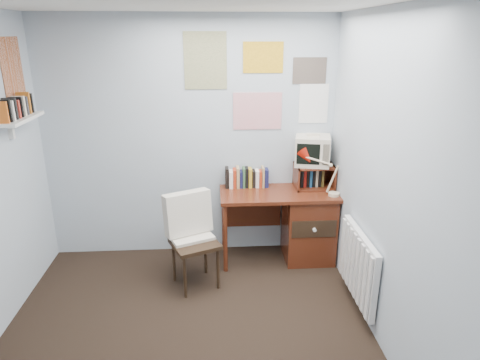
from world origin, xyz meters
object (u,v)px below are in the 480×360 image
(tv_riser, at_px, (314,176))
(radiator, at_px, (358,265))
(desk_lamp, at_px, (335,176))
(wall_shelf, at_px, (19,119))
(desk, at_px, (303,223))
(crt_tv, at_px, (312,149))
(desk_chair, at_px, (195,244))

(tv_riser, xyz_separation_m, radiator, (0.17, -1.04, -0.47))
(desk_lamp, bearing_deg, wall_shelf, 172.62)
(desk, xyz_separation_m, desk_lamp, (0.27, -0.14, 0.56))
(tv_riser, distance_m, crt_tv, 0.29)
(tv_riser, xyz_separation_m, wall_shelf, (-2.69, -0.49, 0.74))
(desk_chair, distance_m, radiator, 1.49)
(desk_chair, distance_m, crt_tv, 1.54)
(desk_chair, xyz_separation_m, radiator, (1.41, -0.46, -0.02))
(desk_chair, xyz_separation_m, wall_shelf, (-1.45, 0.09, 1.18))
(crt_tv, relative_size, wall_shelf, 0.56)
(desk, distance_m, tv_riser, 0.51)
(crt_tv, distance_m, radiator, 1.32)
(crt_tv, bearing_deg, desk_lamp, -43.87)
(desk, relative_size, crt_tv, 3.45)
(desk_lamp, bearing_deg, desk, 139.88)
(desk_lamp, distance_m, crt_tv, 0.39)
(desk_chair, height_order, wall_shelf, wall_shelf)
(desk, relative_size, desk_chair, 1.38)
(desk, relative_size, wall_shelf, 1.94)
(wall_shelf, bearing_deg, desk, 8.40)
(desk, height_order, desk_chair, desk_chair)
(tv_riser, bearing_deg, desk_chair, -155.00)
(desk_chair, height_order, desk_lamp, desk_lamp)
(desk_chair, relative_size, radiator, 1.09)
(desk_lamp, height_order, crt_tv, crt_tv)
(desk_lamp, relative_size, radiator, 0.52)
(desk_chair, height_order, crt_tv, crt_tv)
(crt_tv, height_order, wall_shelf, wall_shelf)
(desk, bearing_deg, tv_riser, 42.96)
(wall_shelf, bearing_deg, desk_chair, -3.54)
(desk_chair, xyz_separation_m, crt_tv, (1.21, 0.60, 0.74))
(desk_lamp, xyz_separation_m, radiator, (0.02, -0.79, -0.55))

